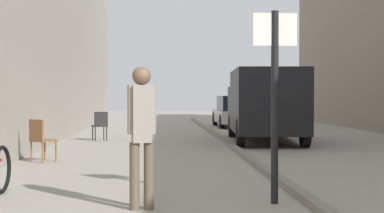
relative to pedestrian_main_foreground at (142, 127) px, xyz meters
The scene contains 8 objects.
ground_plane 6.70m from the pedestrian_main_foreground, 84.41° to the left, with size 80.00×80.00×0.00m, color gray.
kerb_strip 7.02m from the pedestrian_main_foreground, 71.33° to the left, with size 0.16×40.00×0.12m, color slate.
pedestrian_main_foreground is the anchor object (origin of this frame).
delivery_van 10.84m from the pedestrian_main_foreground, 70.86° to the left, with size 2.41×5.66×2.25m.
parked_car 18.97m from the pedestrian_main_foreground, 78.49° to the left, with size 1.87×4.22×1.45m.
street_sign_post 1.87m from the pedestrian_main_foreground, ahead, with size 0.60×0.10×2.60m.
cafe_chair_near_window 5.72m from the pedestrian_main_foreground, 114.76° to the left, with size 0.62×0.62×0.94m.
cafe_chair_by_doorway 11.04m from the pedestrian_main_foreground, 98.87° to the left, with size 0.56×0.56×0.94m.
Camera 1 is at (-0.41, -1.63, 1.46)m, focal length 51.48 mm.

